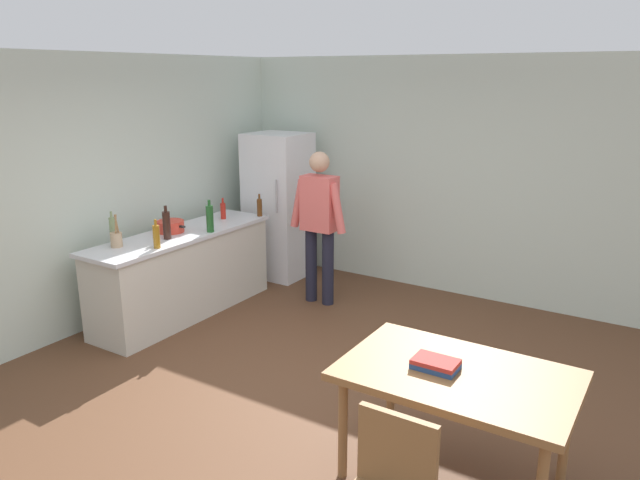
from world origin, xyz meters
TOP-DOWN VIEW (x-y plane):
  - ground_plane at (0.00, 0.00)m, footprint 14.00×14.00m
  - wall_back at (0.00, 3.00)m, footprint 6.40×0.12m
  - wall_left at (-2.60, 0.20)m, footprint 0.12×5.60m
  - kitchen_counter at (-2.00, 0.80)m, footprint 0.64×2.20m
  - refrigerator at (-1.90, 2.40)m, footprint 0.70×0.67m
  - person at (-0.95, 1.85)m, footprint 0.70×0.22m
  - dining_table at (1.40, -0.30)m, footprint 1.40×0.90m
  - cooking_pot at (-2.10, 0.76)m, footprint 0.40×0.28m
  - utensil_jar at (-2.13, 0.09)m, footprint 0.11×0.11m
  - bottle_beer_brown at (-1.76, 1.83)m, footprint 0.06×0.06m
  - bottle_oil_amber at (-1.77, 0.27)m, footprint 0.06×0.06m
  - bottle_sauce_red at (-2.03, 1.50)m, footprint 0.06×0.06m
  - bottle_wine_dark at (-1.93, 0.55)m, footprint 0.08×0.08m
  - bottle_wine_green at (-1.75, 0.99)m, footprint 0.08×0.08m
  - bottle_vinegar_tall at (-2.25, 0.15)m, footprint 0.06×0.06m
  - book_stack at (1.27, -0.33)m, footprint 0.28×0.19m

SIDE VIEW (x-z plane):
  - ground_plane at x=0.00m, z-range 0.00..0.00m
  - kitchen_counter at x=-2.00m, z-range 0.00..0.90m
  - dining_table at x=1.40m, z-range 0.30..1.05m
  - book_stack at x=1.27m, z-range 0.75..0.81m
  - refrigerator at x=-1.90m, z-range 0.00..1.80m
  - cooking_pot at x=-2.10m, z-range 0.90..1.02m
  - person at x=-0.95m, z-range 0.13..1.83m
  - utensil_jar at x=-2.13m, z-range 0.82..1.14m
  - bottle_sauce_red at x=-2.03m, z-range 0.88..1.12m
  - bottle_beer_brown at x=-1.76m, z-range 0.88..1.14m
  - bottle_oil_amber at x=-1.77m, z-range 0.88..1.16m
  - bottle_vinegar_tall at x=-2.25m, z-range 0.88..1.20m
  - bottle_wine_dark at x=-1.93m, z-range 0.88..1.22m
  - bottle_wine_green at x=-1.75m, z-range 0.88..1.22m
  - wall_back at x=0.00m, z-range 0.00..2.70m
  - wall_left at x=-2.60m, z-range 0.00..2.70m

